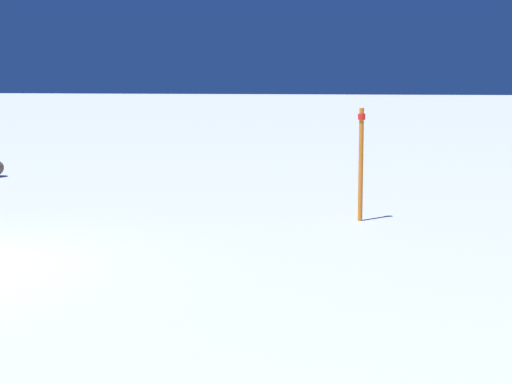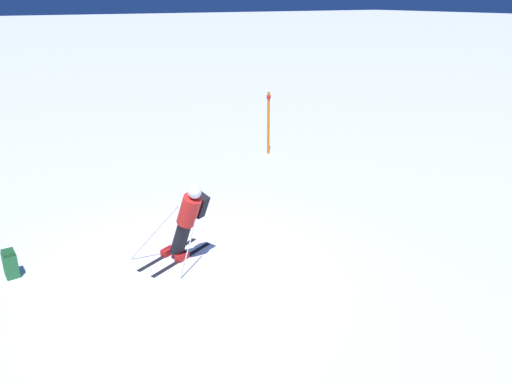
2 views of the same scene
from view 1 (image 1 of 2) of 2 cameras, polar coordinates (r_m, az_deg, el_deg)
trail_marker at (r=14.87m, az=7.01°, el=2.18°), size 0.13×0.13×1.96m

